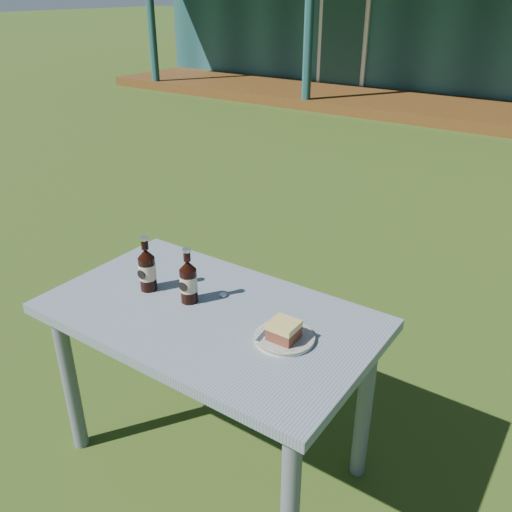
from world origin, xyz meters
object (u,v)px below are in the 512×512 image
Objects in this scene: plate at (284,337)px; cake_slice at (284,330)px; cafe_table at (210,335)px; cola_bottle_far at (147,269)px; cola_bottle_near at (188,281)px.

plate is 0.04m from cake_slice.
cafe_table is 0.35m from cola_bottle_far.
cola_bottle_near is at bearing 177.38° from cake_slice.
cafe_table is at bearing -178.45° from plate.
cake_slice is 0.61m from cola_bottle_far.
cola_bottle_far is (-0.61, -0.01, 0.08)m from plate.
cola_bottle_near is at bearing 179.01° from plate.
cake_slice reaches higher than plate.
cola_bottle_far reaches higher than cake_slice.
cola_bottle_far reaches higher than cola_bottle_near.
cafe_table is 5.57× the size of cola_bottle_near.
cafe_table is 0.21m from cola_bottle_near.
cafe_table is 13.04× the size of cake_slice.
cola_bottle_near reaches higher than cake_slice.
cola_bottle_near reaches higher than plate.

